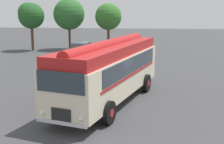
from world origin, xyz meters
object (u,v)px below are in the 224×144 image
(car_near_left, at_px, (81,50))
(car_mid_left, at_px, (111,50))
(car_mid_right, at_px, (138,51))
(vintage_bus, at_px, (109,69))

(car_near_left, xyz_separation_m, car_mid_left, (3.08, 0.56, 0.00))
(car_mid_right, bearing_deg, vintage_bus, -94.74)
(vintage_bus, bearing_deg, car_mid_right, 85.26)
(car_near_left, height_order, car_mid_left, same)
(vintage_bus, relative_size, car_mid_left, 2.39)
(vintage_bus, distance_m, car_mid_left, 15.05)
(vintage_bus, distance_m, car_mid_right, 14.65)
(car_near_left, distance_m, car_mid_left, 3.13)
(vintage_bus, relative_size, car_mid_right, 2.42)
(car_mid_left, xyz_separation_m, car_mid_right, (2.68, -0.38, 0.00))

